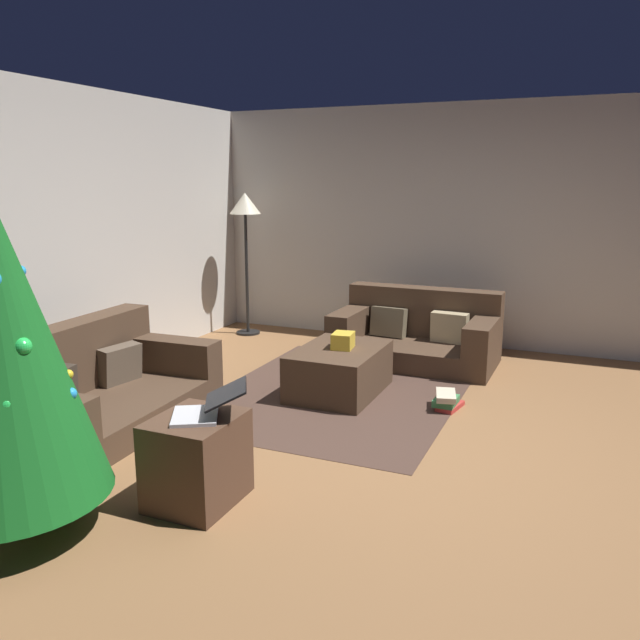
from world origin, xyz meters
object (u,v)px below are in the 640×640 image
Objects in this scene: ottoman at (339,371)px; tv_remote at (341,346)px; gift_box at (343,341)px; book_stack at (447,400)px; corner_lamp at (245,214)px; couch_left at (95,389)px; side_table at (197,460)px; laptop at (207,408)px; couch_right at (417,335)px.

tv_remote reaches higher than ottoman.
gift_box is (0.02, -0.02, 0.27)m from ottoman.
book_stack is 3.45m from corner_lamp.
book_stack is at bearing -92.36° from gift_box.
couch_left is at bearing 133.64° from ottoman.
corner_lamp reaches higher than couch_left.
tv_remote is 2.59m from corner_lamp.
side_table is 0.31× the size of corner_lamp.
laptop is at bearing -179.57° from ottoman.
couch_right is at bearing -5.80° from laptop.
couch_left is at bearing -172.89° from corner_lamp.
book_stack is (2.07, -0.98, -0.19)m from side_table.
side_table is 0.32m from laptop.
couch_right is at bearing -15.67° from ottoman.
ottoman is at bearing 0.43° from laptop.
side_table is at bearing -157.74° from tv_remote.
ottoman is at bearing -1.14° from side_table.
couch_right is 2.46m from corner_lamp.
couch_left is at bearing 133.51° from gift_box.
book_stack is (-0.02, -0.94, -0.13)m from ottoman.
couch_right reaches higher than book_stack.
ottoman is 2.78× the size of book_stack.
gift_box is 0.41× the size of laptop.
book_stack is at bearing -24.35° from laptop.
couch_right reaches higher than tv_remote.
couch_right reaches higher than side_table.
ottoman is (-1.25, 0.35, -0.07)m from couch_right.
couch_left is 2.74m from book_stack.
corner_lamp is (1.58, 1.83, 0.94)m from gift_box.
couch_left reaches higher than book_stack.
couch_left is 1.90× the size of ottoman.
couch_right is 3.06× the size of side_table.
laptop reaches higher than book_stack.
side_table is (-3.35, 0.39, -0.02)m from couch_right.
book_stack is 0.21× the size of corner_lamp.
gift_box reaches higher than tv_remote.
gift_box is at bearing -0.24° from laptop.
ottoman is 2.70m from corner_lamp.
couch_left is 8.62× the size of gift_box.
tv_remote is 2.14m from side_table.
laptop is (0.03, -0.06, 0.31)m from side_table.
couch_right is 3.37m from side_table.
gift_box reaches higher than side_table.
laptop is 4.17m from corner_lamp.
side_table is (-2.09, 0.04, 0.06)m from ottoman.
corner_lamp is at bearing 26.44° from laptop.
side_table is 1.52× the size of book_stack.
couch_right is 1.31m from ottoman.
couch_left is 3.20m from corner_lamp.
gift_box is 2.08m from laptop.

